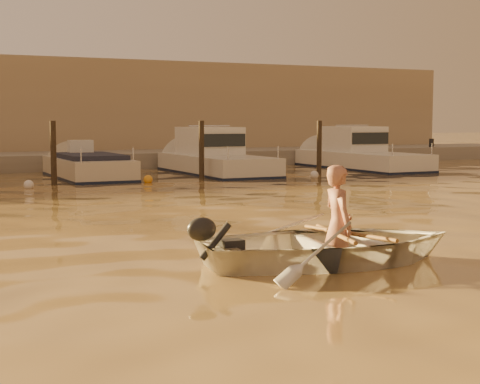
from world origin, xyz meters
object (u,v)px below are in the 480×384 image
dinghy (331,244)px  person (338,225)px  moored_boat_4 (216,157)px  moored_boat_5 (361,154)px  waterfront_building (0,112)px  moored_boat_3 (88,172)px

dinghy → person: bearing=-90.0°
moored_boat_4 → moored_boat_5: same height
moored_boat_5 → dinghy: bearing=-126.1°
dinghy → waterfront_building: size_ratio=0.08×
moored_boat_5 → waterfront_building: 17.05m
person → moored_boat_5: bearing=-27.5°
person → moored_boat_4: moored_boat_4 is taller
moored_boat_3 → moored_boat_5: size_ratio=0.79×
moored_boat_5 → person: bearing=-125.9°
dinghy → waterfront_building: 27.72m
person → moored_boat_3: bearing=6.5°
dinghy → moored_boat_3: size_ratio=0.62×
dinghy → waterfront_building: bearing=10.0°
moored_boat_3 → moored_boat_4: moored_boat_4 is taller
dinghy → moored_boat_3: bearing=6.1°
person → waterfront_building: waterfront_building is taller
dinghy → person: size_ratio=2.22×
moored_boat_3 → waterfront_building: size_ratio=0.13×
moored_boat_3 → waterfront_building: waterfront_building is taller
dinghy → person: (0.10, -0.01, 0.28)m
moored_boat_4 → dinghy: bearing=-108.5°
moored_boat_3 → moored_boat_5: bearing=0.0°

